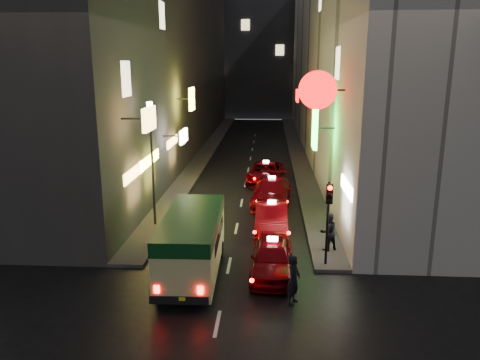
% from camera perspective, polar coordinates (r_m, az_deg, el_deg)
% --- Properties ---
extents(building_left, '(7.40, 52.00, 18.00)m').
position_cam_1_polar(building_left, '(44.52, -9.19, 14.94)').
color(building_left, '#373432').
rests_on(building_left, ground).
extents(building_right, '(8.10, 52.00, 18.00)m').
position_cam_1_polar(building_right, '(43.96, 12.36, 14.81)').
color(building_right, beige).
rests_on(building_right, ground).
extents(building_far, '(30.00, 10.00, 22.00)m').
position_cam_1_polar(building_far, '(75.55, 2.44, 16.20)').
color(building_far, '#343439').
rests_on(building_far, ground).
extents(sidewalk_left, '(1.50, 52.00, 0.15)m').
position_cam_1_polar(sidewalk_left, '(44.62, -4.03, 3.56)').
color(sidewalk_left, '#403E3C').
rests_on(sidewalk_left, ground).
extents(sidewalk_right, '(1.50, 52.00, 0.15)m').
position_cam_1_polar(sidewalk_right, '(44.32, 6.95, 3.42)').
color(sidewalk_right, '#403E3C').
rests_on(sidewalk_right, ground).
extents(minibus, '(2.18, 5.92, 2.53)m').
position_cam_1_polar(minibus, '(18.41, -5.85, -7.04)').
color(minibus, '#CECB81').
rests_on(minibus, ground).
extents(taxi_near, '(2.32, 5.23, 1.81)m').
position_cam_1_polar(taxi_near, '(18.79, 3.95, -9.10)').
color(taxi_near, '#690107').
rests_on(taxi_near, ground).
extents(taxi_second, '(2.23, 5.38, 1.88)m').
position_cam_1_polar(taxi_second, '(23.27, 3.85, -4.37)').
color(taxi_second, '#690107').
rests_on(taxi_second, ground).
extents(taxi_third, '(2.78, 5.87, 1.98)m').
position_cam_1_polar(taxi_third, '(27.85, 3.89, -1.14)').
color(taxi_third, '#690107').
rests_on(taxi_third, ground).
extents(taxi_far, '(2.77, 5.41, 1.82)m').
position_cam_1_polar(taxi_far, '(32.90, 3.17, 1.10)').
color(taxi_far, '#690107').
rests_on(taxi_far, ground).
extents(pedestrian_crossing, '(0.66, 0.79, 2.04)m').
position_cam_1_polar(pedestrian_crossing, '(16.63, 6.55, -11.62)').
color(pedestrian_crossing, black).
rests_on(pedestrian_crossing, ground).
extents(pedestrian_sidewalk, '(0.85, 0.74, 1.93)m').
position_cam_1_polar(pedestrian_sidewalk, '(21.01, 10.71, -5.91)').
color(pedestrian_sidewalk, black).
rests_on(pedestrian_sidewalk, sidewalk_right).
extents(traffic_light, '(0.26, 0.43, 3.50)m').
position_cam_1_polar(traffic_light, '(18.94, 10.76, -3.12)').
color(traffic_light, black).
rests_on(traffic_light, sidewalk_right).
extents(lamp_post, '(0.28, 0.28, 6.22)m').
position_cam_1_polar(lamp_post, '(23.64, -10.68, 2.91)').
color(lamp_post, black).
rests_on(lamp_post, sidewalk_left).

